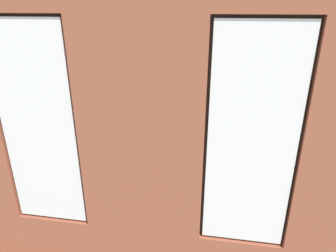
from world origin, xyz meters
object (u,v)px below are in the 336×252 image
object	(u,v)px
table_plant_small	(185,133)
couch_left	(300,162)
potted_plant_corner_near_left	(290,117)
remote_gray	(170,143)
remote_silver	(166,140)
potted_plant_by_left_couch	(266,129)
candle_jar	(159,135)
media_console	(58,140)
coffee_table	(166,143)
potted_plant_foreground_right	(95,104)
couch_by_window	(135,212)
cup_ceramic	(145,139)
tv_flatscreen	(54,115)

from	to	relation	value
table_plant_small	couch_left	bearing A→B (deg)	168.03
potted_plant_corner_near_left	remote_gray	bearing A→B (deg)	32.12
remote_gray	remote_silver	bearing A→B (deg)	109.93
potted_plant_by_left_couch	candle_jar	bearing A→B (deg)	23.78
couch_left	potted_plant_corner_near_left	xyz separation A→B (m)	(-0.15, -1.80, 0.21)
remote_silver	media_console	bearing A→B (deg)	1.86
coffee_table	potted_plant_foreground_right	xyz separation A→B (m)	(2.08, -1.43, 0.26)
couch_by_window	potted_plant_by_left_couch	size ratio (longest dim) A/B	3.64
couch_by_window	table_plant_small	bearing A→B (deg)	-100.35
candle_jar	potted_plant_foreground_right	bearing A→B (deg)	-34.95
potted_plant_corner_near_left	cup_ceramic	bearing A→B (deg)	27.62
couch_by_window	candle_jar	distance (m)	2.29
couch_left	cup_ceramic	xyz separation A→B (m)	(2.93, -0.20, 0.13)
table_plant_small	remote_gray	world-z (taller)	table_plant_small
couch_left	cup_ceramic	world-z (taller)	couch_left
media_console	candle_jar	bearing A→B (deg)	-177.15
table_plant_small	media_console	distance (m)	2.78
cup_ceramic	candle_jar	distance (m)	0.32
couch_left	media_console	bearing A→B (deg)	-97.41
couch_by_window	potted_plant_by_left_couch	distance (m)	3.94
remote_gray	potted_plant_foreground_right	bearing A→B (deg)	123.82
coffee_table	cup_ceramic	world-z (taller)	cup_ceramic
remote_silver	potted_plant_foreground_right	size ratio (longest dim) A/B	0.18
remote_gray	coffee_table	bearing A→B (deg)	109.93
candle_jar	remote_gray	world-z (taller)	candle_jar
couch_by_window	couch_left	distance (m)	3.17
potted_plant_foreground_right	media_console	bearing A→B (deg)	78.27
candle_jar	table_plant_small	world-z (taller)	table_plant_small
couch_left	media_console	size ratio (longest dim) A/B	1.61
candle_jar	potted_plant_by_left_couch	distance (m)	2.50
remote_gray	potted_plant_foreground_right	world-z (taller)	potted_plant_foreground_right
potted_plant_by_left_couch	potted_plant_foreground_right	world-z (taller)	potted_plant_foreground_right
couch_by_window	cup_ceramic	world-z (taller)	couch_by_window
potted_plant_corner_near_left	potted_plant_by_left_couch	bearing A→B (deg)	34.89
table_plant_small	remote_gray	xyz separation A→B (m)	(0.27, 0.26, -0.11)
couch_by_window	table_plant_small	xyz separation A→B (m)	(-0.42, -2.32, 0.21)
cup_ceramic	remote_silver	size ratio (longest dim) A/B	0.57
media_console	potted_plant_foreground_right	world-z (taller)	potted_plant_foreground_right
cup_ceramic	potted_plant_foreground_right	size ratio (longest dim) A/B	0.10
couch_left	remote_silver	bearing A→B (deg)	-100.98
candle_jar	table_plant_small	bearing A→B (deg)	-175.84
potted_plant_foreground_right	tv_flatscreen	bearing A→B (deg)	78.25
coffee_table	potted_plant_corner_near_left	distance (m)	3.06
cup_ceramic	candle_jar	size ratio (longest dim) A/B	0.82
media_console	tv_flatscreen	xyz separation A→B (m)	(-0.00, -0.00, 0.59)
candle_jar	potted_plant_corner_near_left	xyz separation A→B (m)	(-2.84, -1.39, 0.07)
coffee_table	couch_by_window	bearing A→B (deg)	88.73
candle_jar	tv_flatscreen	world-z (taller)	tv_flatscreen
table_plant_small	potted_plant_corner_near_left	bearing A→B (deg)	-149.47
potted_plant_by_left_couch	potted_plant_corner_near_left	bearing A→B (deg)	-145.11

